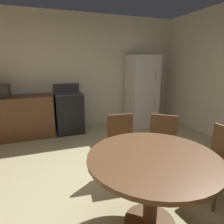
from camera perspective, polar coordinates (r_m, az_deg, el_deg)
The scene contains 9 objects.
ground_plane at distance 2.58m, azimuth 0.44°, elevation -23.94°, with size 14.00×14.00×0.00m, color tan.
wall_back at distance 4.88m, azimuth -11.92°, elevation 11.28°, with size 5.73×0.12×2.70m, color beige.
kitchen_counter at distance 4.65m, azimuth -29.57°, elevation -1.75°, with size 2.07×0.60×0.90m, color brown.
oven_range at distance 4.61m, azimuth -12.45°, elevation -0.07°, with size 0.60×0.60×1.10m.
refrigerator at distance 5.04m, azimuth 8.61°, elevation 6.14°, with size 0.68×0.68×1.76m.
dining_table at distance 1.95m, azimuth 11.75°, elevation -16.52°, with size 1.23×1.23×0.76m.
chair_east at distance 2.66m, azimuth 28.89°, elevation -11.87°, with size 0.44×0.44×0.87m.
chair_northeast at distance 2.87m, azimuth 14.44°, elevation -8.50°, with size 0.56×0.56×0.87m.
chair_north at distance 2.81m, azimuth 2.98°, elevation -8.55°, with size 0.44×0.44×0.87m.
Camera 1 is at (-0.71, -1.89, 1.60)m, focal length 31.19 mm.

